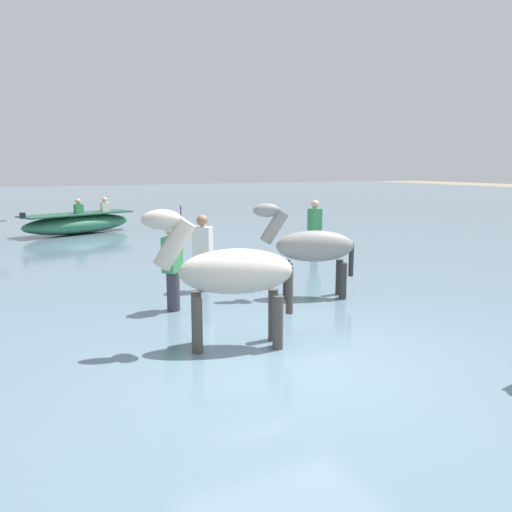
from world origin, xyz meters
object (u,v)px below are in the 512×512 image
horse_lead_pinto (230,276)px  boat_mid_outer (78,223)px  person_onlooker_right (203,258)px  person_spectator_far (315,231)px  person_onlooker_left (173,273)px  horse_trailing_grey (311,249)px  channel_buoy (181,221)px

horse_lead_pinto → boat_mid_outer: bearing=90.3°
horse_lead_pinto → boat_mid_outer: 12.04m
person_onlooker_right → person_spectator_far: bearing=30.6°
boat_mid_outer → person_spectator_far: (4.66, -6.90, 0.25)m
person_onlooker_left → person_spectator_far: size_ratio=1.00×
horse_trailing_grey → person_spectator_far: (2.41, 3.52, -0.23)m
person_onlooker_right → person_onlooker_left: size_ratio=1.00×
horse_trailing_grey → person_onlooker_right: (-1.45, 1.24, -0.23)m
person_onlooker_left → channel_buoy: (3.86, 10.96, -0.43)m
person_onlooker_right → person_onlooker_left: 1.32m
person_onlooker_left → person_spectator_far: 5.74m
horse_lead_pinto → person_onlooker_left: 1.88m
horse_lead_pinto → channel_buoy: (3.73, 12.81, -0.73)m
boat_mid_outer → person_onlooker_left: (-0.07, -10.17, 0.25)m
horse_trailing_grey → person_spectator_far: size_ratio=1.14×
person_onlooker_right → person_spectator_far: 4.48m
boat_mid_outer → person_onlooker_left: 10.17m
horse_trailing_grey → person_spectator_far: bearing=55.6°
boat_mid_outer → person_onlooker_right: (0.80, -9.18, 0.25)m
horse_trailing_grey → person_onlooker_right: size_ratio=1.14×
person_onlooker_left → channel_buoy: 11.62m
horse_trailing_grey → person_onlooker_left: 2.34m
person_spectator_far → person_onlooker_right: bearing=-149.4°
horse_lead_pinto → person_spectator_far: horse_lead_pinto is taller
horse_lead_pinto → horse_trailing_grey: (2.20, 1.60, -0.07)m
person_onlooker_right → horse_lead_pinto: bearing=-104.8°
boat_mid_outer → person_spectator_far: person_spectator_far is taller
horse_lead_pinto → horse_trailing_grey: bearing=36.1°
person_spectator_far → channel_buoy: 7.75m
person_spectator_far → channel_buoy: bearing=96.5°
person_onlooker_left → boat_mid_outer: bearing=89.6°
person_spectator_far → horse_lead_pinto: bearing=-131.9°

